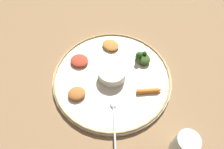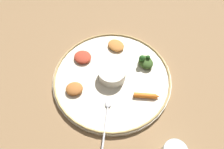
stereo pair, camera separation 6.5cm
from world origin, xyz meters
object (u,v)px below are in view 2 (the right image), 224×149
object	(u,v)px
spoon	(107,115)
carrot_near_spoon	(146,96)
center_bowl	(112,73)
greens_pile	(145,62)

from	to	relation	value
spoon	carrot_near_spoon	world-z (taller)	carrot_near_spoon
center_bowl	greens_pile	size ratio (longest dim) A/B	1.43
center_bowl	spoon	world-z (taller)	center_bowl
center_bowl	greens_pile	world-z (taller)	greens_pile
greens_pile	carrot_near_spoon	world-z (taller)	greens_pile
spoon	greens_pile	distance (m)	0.27
greens_pile	spoon	bearing A→B (deg)	-68.48
greens_pile	center_bowl	bearing A→B (deg)	-99.92
center_bowl	carrot_near_spoon	distance (m)	0.15
spoon	greens_pile	xyz separation A→B (m)	(-0.10, 0.25, 0.01)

